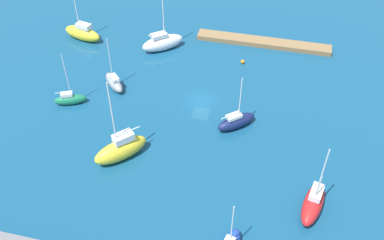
{
  "coord_description": "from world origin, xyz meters",
  "views": [
    {
      "loc": [
        -10.21,
        49.76,
        43.72
      ],
      "look_at": [
        0.0,
        5.89,
        1.5
      ],
      "focal_mm": 41.49,
      "sensor_mm": 36.0,
      "label": 1
    }
  ],
  "objects": [
    {
      "name": "water",
      "position": [
        0.0,
        0.0,
        0.0
      ],
      "size": [
        160.0,
        160.0,
        0.0
      ],
      "primitive_type": "plane",
      "color": "navy",
      "rests_on": "ground"
    },
    {
      "name": "pier_dock",
      "position": [
        -7.43,
        -17.57,
        0.42
      ],
      "size": [
        23.38,
        2.54,
        0.83
      ],
      "primitive_type": "cube",
      "color": "olive",
      "rests_on": "ground"
    },
    {
      "name": "sailboat_yellow_lone_north",
      "position": [
        24.03,
        -11.8,
        1.41
      ],
      "size": [
        7.46,
        3.74,
        11.75
      ],
      "rotation": [
        0.0,
        0.0,
        6.06
      ],
      "color": "yellow",
      "rests_on": "water"
    },
    {
      "name": "sailboat_navy_outer_mooring",
      "position": [
        -6.01,
        4.29,
        1.07
      ],
      "size": [
        5.73,
        5.34,
        8.54
      ],
      "rotation": [
        0.0,
        0.0,
        3.86
      ],
      "color": "#141E4C",
      "rests_on": "water"
    },
    {
      "name": "sailboat_green_inner_mooring",
      "position": [
        18.86,
        4.94,
        0.91
      ],
      "size": [
        4.93,
        3.2,
        8.91
      ],
      "rotation": [
        0.0,
        0.0,
        3.55
      ],
      "color": "#19724C",
      "rests_on": "water"
    },
    {
      "name": "sailboat_gray_far_south",
      "position": [
        13.86,
        -0.25,
        1.01
      ],
      "size": [
        4.81,
        4.85,
        8.79
      ],
      "rotation": [
        0.0,
        0.0,
        5.49
      ],
      "color": "gray",
      "rests_on": "water"
    },
    {
      "name": "sailboat_white_west_end",
      "position": [
        9.39,
        -12.05,
        1.45
      ],
      "size": [
        7.25,
        6.45,
        14.07
      ],
      "rotation": [
        0.0,
        0.0,
        3.81
      ],
      "color": "white",
      "rests_on": "water"
    },
    {
      "name": "sailboat_red_by_breakwater",
      "position": [
        -16.96,
        16.24,
        1.28
      ],
      "size": [
        3.64,
        6.99,
        10.71
      ],
      "rotation": [
        0.0,
        0.0,
        1.34
      ],
      "color": "red",
      "rests_on": "water"
    },
    {
      "name": "sailboat_yellow_mid_basin",
      "position": [
        7.73,
        13.46,
        1.63
      ],
      "size": [
        6.84,
        6.99,
        12.74
      ],
      "rotation": [
        0.0,
        0.0,
        0.81
      ],
      "color": "yellow",
      "rests_on": "water"
    },
    {
      "name": "mooring_buoy_orange",
      "position": [
        -4.72,
        -11.1,
        0.33
      ],
      "size": [
        0.67,
        0.67,
        0.67
      ],
      "primitive_type": "sphere",
      "color": "orange",
      "rests_on": "water"
    }
  ]
}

